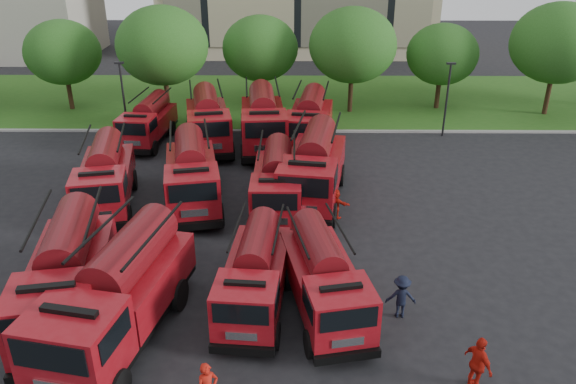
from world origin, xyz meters
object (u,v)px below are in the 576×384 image
Objects in this scene: fire_truck_9 at (208,120)px; fire_truck_7 at (314,168)px; fire_truck_4 at (105,176)px; firefighter_1 at (226,352)px; fire_truck_8 at (148,121)px; firefighter_4 at (164,263)px; fire_truck_5 at (192,173)px; fire_truck_10 at (263,120)px; firefighter_3 at (399,316)px; firefighter_5 at (335,217)px; fire_truck_11 at (309,121)px; fire_truck_3 at (324,278)px; fire_truck_1 at (118,295)px; fire_truck_2 at (255,274)px; fire_truck_6 at (277,182)px; fire_truck_0 at (68,276)px.

fire_truck_7 is at bearing -61.17° from fire_truck_9.
firefighter_1 is (7.35, -11.20, -1.65)m from fire_truck_4.
fire_truck_8 is at bearing 79.12° from fire_truck_4.
fire_truck_8 is at bearing -23.04° from firefighter_4.
fire_truck_10 reaches higher than fire_truck_5.
firefighter_3 is (9.26, -9.41, -1.70)m from fire_truck_5.
fire_truck_8 is 0.80× the size of fire_truck_10.
fire_truck_8 reaches higher than firefighter_5.
fire_truck_4 is 0.92× the size of fire_truck_10.
fire_truck_8 is 0.84× the size of fire_truck_11.
fire_truck_7 is (-0.08, 9.66, 0.35)m from fire_truck_3.
fire_truck_1 is at bearing 10.00° from firefighter_3.
fire_truck_10 is (-0.53, 17.30, 0.39)m from fire_truck_2.
fire_truck_11 is at bearing 98.85° from firefighter_1.
fire_truck_2 is (4.57, 1.87, -0.37)m from fire_truck_1.
fire_truck_6 is 10.55m from fire_truck_9.
firefighter_3 reaches higher than firefighter_4.
fire_truck_2 is 0.98× the size of fire_truck_8.
firefighter_1 is (5.90, -1.98, -1.78)m from fire_truck_0.
fire_truck_5 is at bearing 122.76° from firefighter_1.
firefighter_5 is (-1.89, 7.85, 0.00)m from firefighter_3.
fire_truck_2 is 0.79× the size of fire_truck_10.
fire_truck_4 is 13.87m from fire_truck_11.
fire_truck_11 reaches higher than fire_truck_8.
fire_truck_8 is 7.76m from fire_truck_10.
firefighter_1 is (-0.85, -2.64, -1.45)m from fire_truck_2.
fire_truck_7 is 8.48m from fire_truck_10.
firefighter_3 is at bearing -1.23° from fire_truck_2.
fire_truck_11 is 10.30m from firefighter_5.
fire_truck_10 is (7.68, 8.74, 0.19)m from fire_truck_4.
fire_truck_1 is 7.34m from fire_truck_3.
fire_truck_2 is 19.82m from fire_truck_8.
fire_truck_2 is at bearing 162.46° from fire_truck_3.
firefighter_3 is at bearing -48.22° from fire_truck_8.
fire_truck_8 is 4.13m from fire_truck_9.
fire_truck_8 is 16.03m from firefighter_5.
firefighter_1 is at bearing -0.15° from fire_truck_1.
fire_truck_7 reaches higher than fire_truck_0.
fire_truck_1 reaches higher than fire_truck_11.
fire_truck_4 is 4.25× the size of firefighter_1.
firefighter_3 is 10.27m from firefighter_4.
fire_truck_6 is at bearing -135.62° from fire_truck_7.
fire_truck_2 is 0.86× the size of fire_truck_4.
fire_truck_9 reaches higher than firefighter_5.
firefighter_1 is at bearing -91.43° from fire_truck_9.
fire_truck_0 is 13.14m from firefighter_5.
fire_truck_2 is (6.76, 0.66, -0.33)m from fire_truck_0.
fire_truck_7 is at bearing 92.71° from firefighter_1.
fire_truck_11 is (1.87, 9.33, 0.15)m from fire_truck_6.
fire_truck_9 is at bearing 117.69° from firefighter_1.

